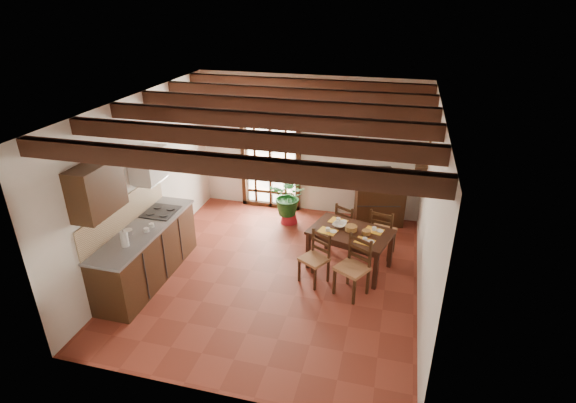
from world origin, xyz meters
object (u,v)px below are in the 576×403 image
(pendant_lamp, at_px, (357,148))
(chair_near_right, at_px, (352,277))
(kitchen_counter, at_px, (147,252))
(potted_plant, at_px, (289,196))
(chair_far_right, at_px, (381,240))
(crt_tv, at_px, (382,178))
(chair_near_left, at_px, (314,267))
(chair_far_left, at_px, (347,232))
(sideboard, at_px, (379,205))
(dining_table, at_px, (351,236))

(pendant_lamp, bearing_deg, chair_near_right, -80.91)
(kitchen_counter, height_order, potted_plant, potted_plant)
(chair_far_right, height_order, crt_tv, crt_tv)
(chair_near_left, distance_m, chair_far_right, 1.45)
(chair_near_right, xyz_separation_m, pendant_lamp, (-0.13, 0.82, 1.79))
(kitchen_counter, bearing_deg, chair_far_left, 31.70)
(chair_near_right, distance_m, chair_far_right, 1.30)
(sideboard, bearing_deg, chair_far_left, -129.15)
(kitchen_counter, relative_size, sideboard, 2.42)
(sideboard, bearing_deg, chair_far_right, -96.92)
(dining_table, bearing_deg, potted_plant, 152.39)
(chair_near_right, xyz_separation_m, crt_tv, (0.23, 2.43, 0.69))
(crt_tv, bearing_deg, sideboard, 74.00)
(dining_table, bearing_deg, sideboard, 94.21)
(dining_table, height_order, potted_plant, potted_plant)
(dining_table, distance_m, sideboard, 1.77)
(chair_far_right, xyz_separation_m, potted_plant, (-1.86, 0.77, 0.28))
(dining_table, relative_size, chair_far_left, 1.73)
(chair_near_right, bearing_deg, chair_far_right, 103.55)
(chair_near_right, bearing_deg, kitchen_counter, -143.63)
(chair_near_right, relative_size, chair_far_right, 1.02)
(chair_far_right, height_order, pendant_lamp, pendant_lamp)
(chair_near_left, xyz_separation_m, crt_tv, (0.84, 2.25, 0.71))
(dining_table, xyz_separation_m, chair_near_right, (0.13, -0.72, -0.31))
(sideboard, bearing_deg, chair_near_left, -123.62)
(dining_table, xyz_separation_m, potted_plant, (-1.37, 1.31, -0.03))
(dining_table, bearing_deg, kitchen_counter, -144.25)
(kitchen_counter, height_order, chair_near_right, kitchen_counter)
(chair_near_left, bearing_deg, potted_plant, 145.89)
(chair_near_right, bearing_deg, sideboard, 114.08)
(chair_far_left, distance_m, crt_tv, 1.32)
(sideboard, xyz_separation_m, crt_tv, (-0.00, -0.01, 0.58))
(chair_far_right, distance_m, pendant_lamp, 1.91)
(chair_far_left, bearing_deg, crt_tv, -88.84)
(chair_far_right, height_order, sideboard, chair_far_right)
(chair_near_right, xyz_separation_m, potted_plant, (-1.50, 2.02, 0.28))
(kitchen_counter, height_order, pendant_lamp, pendant_lamp)
(potted_plant, bearing_deg, pendant_lamp, -41.34)
(crt_tv, relative_size, potted_plant, 0.23)
(sideboard, height_order, crt_tv, crt_tv)
(chair_far_left, relative_size, crt_tv, 1.75)
(crt_tv, xyz_separation_m, pendant_lamp, (-0.36, -1.61, 1.10))
(crt_tv, distance_m, potted_plant, 1.82)
(dining_table, relative_size, sideboard, 1.57)
(chair_near_right, height_order, pendant_lamp, pendant_lamp)
(chair_near_left, height_order, crt_tv, crt_tv)
(chair_far_right, xyz_separation_m, crt_tv, (-0.13, 1.17, 0.69))
(chair_near_left, height_order, sideboard, chair_near_left)
(dining_table, relative_size, potted_plant, 0.71)
(kitchen_counter, bearing_deg, sideboard, 39.39)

